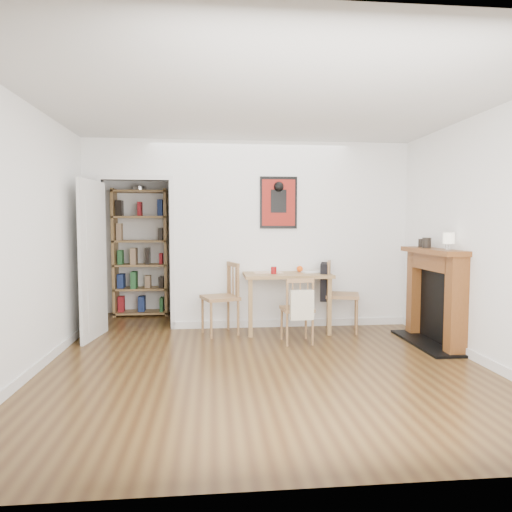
{
  "coord_description": "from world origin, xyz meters",
  "views": [
    {
      "loc": [
        -0.53,
        -4.97,
        1.45
      ],
      "look_at": [
        0.01,
        0.6,
        1.06
      ],
      "focal_mm": 32.0,
      "sensor_mm": 36.0,
      "label": 1
    }
  ],
  "objects": [
    {
      "name": "ground",
      "position": [
        0.0,
        0.0,
        0.0
      ],
      "size": [
        5.2,
        5.2,
        0.0
      ],
      "primitive_type": "plane",
      "color": "brown",
      "rests_on": "ground"
    },
    {
      "name": "room_shell",
      "position": [
        0.1,
        1.34,
        1.3
      ],
      "size": [
        5.2,
        5.2,
        5.2
      ],
      "color": "white",
      "rests_on": "ground"
    },
    {
      "name": "dining_table",
      "position": [
        0.48,
        1.1,
        0.7
      ],
      "size": [
        1.16,
        0.74,
        0.79
      ],
      "color": "olive",
      "rests_on": "ground"
    },
    {
      "name": "chair_left",
      "position": [
        -0.42,
        0.98,
        0.48
      ],
      "size": [
        0.6,
        0.6,
        0.95
      ],
      "color": "#9C6A48",
      "rests_on": "ground"
    },
    {
      "name": "chair_right",
      "position": [
        1.21,
        1.01,
        0.5
      ],
      "size": [
        0.64,
        0.59,
        0.96
      ],
      "color": "#9C6A48",
      "rests_on": "ground"
    },
    {
      "name": "chair_front",
      "position": [
        0.51,
        0.46,
        0.41
      ],
      "size": [
        0.43,
        0.48,
        0.81
      ],
      "color": "#9C6A48",
      "rests_on": "ground"
    },
    {
      "name": "bookshelf",
      "position": [
        -1.65,
        2.4,
        0.99
      ],
      "size": [
        0.85,
        0.34,
        2.01
      ],
      "color": "olive",
      "rests_on": "ground"
    },
    {
      "name": "fireplace",
      "position": [
        2.16,
        0.25,
        0.62
      ],
      "size": [
        0.45,
        1.25,
        1.16
      ],
      "color": "brown",
      "rests_on": "ground"
    },
    {
      "name": "red_glass",
      "position": [
        0.29,
        1.0,
        0.84
      ],
      "size": [
        0.08,
        0.08,
        0.1
      ],
      "primitive_type": "cylinder",
      "color": "maroon",
      "rests_on": "dining_table"
    },
    {
      "name": "orange_fruit",
      "position": [
        0.68,
        1.22,
        0.83
      ],
      "size": [
        0.09,
        0.09,
        0.09
      ],
      "primitive_type": "sphere",
      "color": "#FB550D",
      "rests_on": "dining_table"
    },
    {
      "name": "placemat",
      "position": [
        0.24,
        1.18,
        0.79
      ],
      "size": [
        0.39,
        0.29,
        0.0
      ],
      "primitive_type": "cube",
      "rotation": [
        0.0,
        0.0,
        -0.01
      ],
      "color": "#EEE4C4",
      "rests_on": "dining_table"
    },
    {
      "name": "notebook",
      "position": [
        0.84,
        1.14,
        0.8
      ],
      "size": [
        0.31,
        0.25,
        0.01
      ],
      "primitive_type": "cube",
      "rotation": [
        0.0,
        0.0,
        0.18
      ],
      "color": "white",
      "rests_on": "dining_table"
    },
    {
      "name": "mantel_lamp",
      "position": [
        2.13,
        -0.08,
        1.28
      ],
      "size": [
        0.13,
        0.13,
        0.2
      ],
      "color": "silver",
      "rests_on": "fireplace"
    },
    {
      "name": "ceramic_jar_a",
      "position": [
        2.1,
        0.38,
        1.22
      ],
      "size": [
        0.11,
        0.11,
        0.13
      ],
      "primitive_type": "cylinder",
      "color": "black",
      "rests_on": "fireplace"
    },
    {
      "name": "ceramic_jar_b",
      "position": [
        2.12,
        0.57,
        1.21
      ],
      "size": [
        0.08,
        0.08,
        0.11
      ],
      "primitive_type": "cylinder",
      "color": "black",
      "rests_on": "fireplace"
    }
  ]
}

